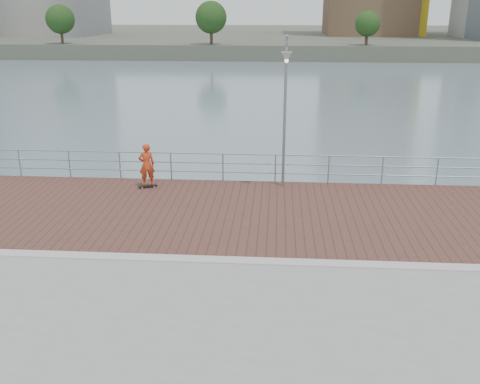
{
  "coord_description": "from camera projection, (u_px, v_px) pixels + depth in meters",
  "views": [
    {
      "loc": [
        1.06,
        -12.96,
        6.55
      ],
      "look_at": [
        0.0,
        2.0,
        1.3
      ],
      "focal_mm": 40.0,
      "sensor_mm": 36.0,
      "label": 1
    }
  ],
  "objects": [
    {
      "name": "curb",
      "position": [
        235.0,
        261.0,
        14.43
      ],
      "size": [
        40.0,
        0.4,
        0.06
      ],
      "primitive_type": "cube",
      "color": "#B7B5AD",
      "rests_on": "seawall"
    },
    {
      "name": "shoreline_trees",
      "position": [
        197.0,
        19.0,
        86.29
      ],
      "size": [
        109.79,
        5.09,
        6.79
      ],
      "color": "#473323",
      "rests_on": "far_shore"
    },
    {
      "name": "skateboard",
      "position": [
        148.0,
        186.0,
        20.25
      ],
      "size": [
        0.72,
        0.44,
        0.08
      ],
      "rotation": [
        0.0,
        0.0,
        0.39
      ],
      "color": "black",
      "rests_on": "brick_lane"
    },
    {
      "name": "brick_lane",
      "position": [
        243.0,
        213.0,
        17.82
      ],
      "size": [
        40.0,
        6.8,
        0.02
      ],
      "primitive_type": "cube",
      "color": "brown",
      "rests_on": "seawall"
    },
    {
      "name": "street_lamp",
      "position": [
        286.0,
        88.0,
        18.85
      ],
      "size": [
        0.39,
        1.13,
        5.34
      ],
      "color": "slate",
      "rests_on": "brick_lane"
    },
    {
      "name": "skateboarder",
      "position": [
        147.0,
        165.0,
        19.97
      ],
      "size": [
        0.7,
        0.58,
        1.62
      ],
      "primitive_type": "imported",
      "rotation": [
        0.0,
        0.0,
        3.53
      ],
      "color": "red",
      "rests_on": "skateboard"
    },
    {
      "name": "far_shore",
      "position": [
        275.0,
        37.0,
        130.03
      ],
      "size": [
        320.0,
        95.0,
        2.5
      ],
      "primitive_type": "cube",
      "color": "#4C5142",
      "rests_on": "ground"
    },
    {
      "name": "guardrail",
      "position": [
        249.0,
        165.0,
        20.8
      ],
      "size": [
        39.06,
        0.06,
        1.13
      ],
      "color": "#8C9EA8",
      "rests_on": "brick_lane"
    },
    {
      "name": "water",
      "position": [
        235.0,
        325.0,
        15.1
      ],
      "size": [
        400.0,
        400.0,
        0.0
      ],
      "primitive_type": "plane",
      "color": "slate",
      "rests_on": "ground"
    }
  ]
}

